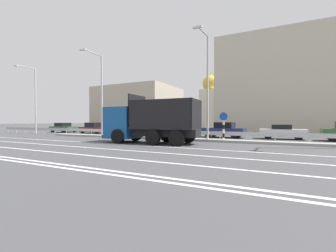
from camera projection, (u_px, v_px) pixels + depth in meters
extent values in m
plane|color=#424244|center=(171.00, 142.00, 17.38)|extent=(320.00, 320.00, 0.00)
cube|color=silver|center=(138.00, 145.00, 14.99)|extent=(56.20, 0.16, 0.01)
cube|color=silver|center=(114.00, 149.00, 12.83)|extent=(56.20, 0.16, 0.01)
cube|color=silver|center=(82.00, 155.00, 10.77)|extent=(56.20, 0.16, 0.01)
cube|color=silver|center=(30.00, 163.00, 8.57)|extent=(56.20, 0.16, 0.01)
cube|color=silver|center=(41.00, 162.00, 8.93)|extent=(56.20, 0.16, 0.01)
cube|color=gray|center=(181.00, 139.00, 19.12)|extent=(30.91, 1.10, 0.18)
cube|color=#9EA0A5|center=(185.00, 132.00, 19.92)|extent=(56.20, 0.04, 0.32)
cylinder|color=#ADADB2|center=(8.00, 130.00, 32.53)|extent=(0.09, 0.09, 0.62)
cylinder|color=#ADADB2|center=(16.00, 131.00, 31.60)|extent=(0.09, 0.09, 0.62)
cylinder|color=#ADADB2|center=(25.00, 131.00, 30.66)|extent=(0.09, 0.09, 0.62)
cylinder|color=#ADADB2|center=(34.00, 131.00, 29.73)|extent=(0.09, 0.09, 0.62)
cylinder|color=#ADADB2|center=(44.00, 131.00, 28.80)|extent=(0.09, 0.09, 0.62)
cylinder|color=#ADADB2|center=(55.00, 132.00, 27.86)|extent=(0.09, 0.09, 0.62)
cylinder|color=#ADADB2|center=(66.00, 132.00, 26.93)|extent=(0.09, 0.09, 0.62)
cylinder|color=#ADADB2|center=(78.00, 133.00, 26.00)|extent=(0.09, 0.09, 0.62)
cylinder|color=#ADADB2|center=(92.00, 133.00, 25.06)|extent=(0.09, 0.09, 0.62)
cylinder|color=#ADADB2|center=(106.00, 133.00, 24.13)|extent=(0.09, 0.09, 0.62)
cylinder|color=#ADADB2|center=(121.00, 134.00, 23.20)|extent=(0.09, 0.09, 0.62)
cylinder|color=#ADADB2|center=(137.00, 134.00, 22.26)|extent=(0.09, 0.09, 0.62)
cylinder|color=#ADADB2|center=(155.00, 135.00, 21.33)|extent=(0.09, 0.09, 0.62)
cylinder|color=#ADADB2|center=(175.00, 136.00, 20.39)|extent=(0.09, 0.09, 0.62)
cylinder|color=#ADADB2|center=(196.00, 136.00, 19.46)|extent=(0.09, 0.09, 0.62)
cylinder|color=#ADADB2|center=(220.00, 137.00, 18.53)|extent=(0.09, 0.09, 0.62)
cylinder|color=#ADADB2|center=(246.00, 138.00, 17.59)|extent=(0.09, 0.09, 0.62)
cylinder|color=#ADADB2|center=(275.00, 139.00, 16.66)|extent=(0.09, 0.09, 0.62)
cylinder|color=#ADADB2|center=(308.00, 140.00, 15.73)|extent=(0.09, 0.09, 0.62)
cube|color=#144C8C|center=(124.00, 123.00, 17.54)|extent=(2.28, 2.63, 2.37)
cube|color=black|center=(113.00, 117.00, 17.95)|extent=(0.17, 2.14, 0.89)
cube|color=black|center=(112.00, 136.00, 18.00)|extent=(0.26, 2.45, 0.24)
cube|color=black|center=(165.00, 133.00, 16.16)|extent=(5.02, 1.69, 0.53)
cube|color=black|center=(165.00, 128.00, 16.15)|extent=(4.89, 2.70, 0.12)
cube|color=black|center=(158.00, 113.00, 15.08)|extent=(4.74, 0.41, 1.94)
cube|color=black|center=(171.00, 114.00, 17.19)|extent=(4.74, 0.41, 1.94)
cube|color=black|center=(137.00, 111.00, 17.04)|extent=(0.26, 2.40, 2.42)
cube|color=black|center=(196.00, 114.00, 15.22)|extent=(0.26, 2.40, 1.94)
cylinder|color=black|center=(118.00, 136.00, 16.31)|extent=(1.06, 0.39, 1.04)
cylinder|color=black|center=(136.00, 135.00, 18.56)|extent=(1.06, 0.39, 1.04)
cylinder|color=black|center=(153.00, 137.00, 15.19)|extent=(1.06, 0.39, 1.04)
cylinder|color=black|center=(167.00, 135.00, 17.44)|extent=(1.06, 0.39, 1.04)
cylinder|color=black|center=(177.00, 138.00, 14.51)|extent=(1.06, 0.39, 1.04)
cylinder|color=black|center=(188.00, 136.00, 16.75)|extent=(1.06, 0.39, 1.04)
cylinder|color=white|center=(223.00, 140.00, 17.49)|extent=(0.16, 0.16, 0.34)
cylinder|color=black|center=(223.00, 136.00, 17.48)|extent=(0.16, 0.16, 0.34)
cylinder|color=white|center=(223.00, 131.00, 17.48)|extent=(0.16, 0.16, 0.34)
cylinder|color=black|center=(224.00, 127.00, 17.47)|extent=(0.16, 0.16, 0.34)
cylinder|color=white|center=(224.00, 123.00, 17.46)|extent=(0.16, 0.16, 0.34)
cylinder|color=#1E4CB2|center=(224.00, 116.00, 17.45)|extent=(0.64, 0.03, 0.64)
cylinder|color=white|center=(224.00, 116.00, 17.45)|extent=(0.70, 0.02, 0.70)
cylinder|color=#ADADB2|center=(36.00, 101.00, 28.32)|extent=(0.18, 0.18, 8.35)
cylinder|color=#ADADB2|center=(26.00, 67.00, 27.25)|extent=(0.17, 2.26, 0.10)
cube|color=silver|center=(16.00, 66.00, 26.26)|extent=(0.71, 0.22, 0.12)
cylinder|color=#ADADB2|center=(102.00, 96.00, 23.05)|extent=(0.18, 0.18, 8.44)
cylinder|color=#ADADB2|center=(93.00, 53.00, 21.81)|extent=(0.22, 2.54, 0.10)
cube|color=silver|center=(83.00, 50.00, 20.65)|extent=(0.71, 0.23, 0.12)
cylinder|color=#ADADB2|center=(208.00, 88.00, 17.86)|extent=(0.18, 0.18, 8.49)
cylinder|color=#ADADB2|center=(203.00, 32.00, 16.79)|extent=(0.18, 2.25, 0.10)
cube|color=silver|center=(197.00, 27.00, 15.81)|extent=(0.71, 0.22, 0.12)
cube|color=#335B33|center=(63.00, 128.00, 32.83)|extent=(4.04, 1.83, 0.58)
cube|color=black|center=(63.00, 125.00, 32.88)|extent=(1.70, 1.60, 0.52)
cylinder|color=black|center=(74.00, 130.00, 33.04)|extent=(0.60, 0.20, 0.60)
cylinder|color=black|center=(64.00, 131.00, 31.51)|extent=(0.60, 0.20, 0.60)
cylinder|color=black|center=(63.00, 130.00, 34.17)|extent=(0.60, 0.20, 0.60)
cylinder|color=black|center=(53.00, 130.00, 32.63)|extent=(0.60, 0.20, 0.60)
cube|color=maroon|center=(94.00, 129.00, 30.34)|extent=(4.08, 1.76, 0.55)
cube|color=black|center=(93.00, 125.00, 30.39)|extent=(1.72, 1.54, 0.60)
cylinder|color=black|center=(105.00, 131.00, 30.52)|extent=(0.60, 0.20, 0.60)
cylinder|color=black|center=(97.00, 131.00, 29.04)|extent=(0.60, 0.20, 0.60)
cylinder|color=black|center=(92.00, 131.00, 31.66)|extent=(0.60, 0.20, 0.60)
cylinder|color=black|center=(82.00, 131.00, 30.18)|extent=(0.60, 0.20, 0.60)
cube|color=#335B33|center=(135.00, 129.00, 27.73)|extent=(4.76, 2.11, 0.62)
cube|color=black|center=(134.00, 125.00, 27.78)|extent=(2.05, 1.73, 0.40)
cylinder|color=black|center=(148.00, 132.00, 27.96)|extent=(0.61, 0.24, 0.60)
cylinder|color=black|center=(141.00, 132.00, 26.36)|extent=(0.61, 0.24, 0.60)
cylinder|color=black|center=(129.00, 131.00, 29.12)|extent=(0.61, 0.24, 0.60)
cylinder|color=black|center=(121.00, 132.00, 27.52)|extent=(0.61, 0.24, 0.60)
cube|color=#B27A14|center=(177.00, 131.00, 24.84)|extent=(4.08, 2.05, 0.52)
cube|color=black|center=(178.00, 126.00, 24.77)|extent=(1.77, 1.66, 0.45)
cylinder|color=black|center=(164.00, 133.00, 24.78)|extent=(0.61, 0.25, 0.60)
cylinder|color=black|center=(171.00, 133.00, 26.20)|extent=(0.61, 0.25, 0.60)
cylinder|color=black|center=(183.00, 134.00, 23.50)|extent=(0.61, 0.25, 0.60)
cylinder|color=black|center=(190.00, 133.00, 24.92)|extent=(0.61, 0.25, 0.60)
cube|color=navy|center=(223.00, 131.00, 22.36)|extent=(4.19, 2.13, 0.66)
cube|color=black|center=(225.00, 125.00, 22.28)|extent=(1.81, 1.79, 0.56)
cylinder|color=black|center=(208.00, 135.00, 22.20)|extent=(0.61, 0.23, 0.60)
cylinder|color=black|center=(214.00, 134.00, 23.79)|extent=(0.61, 0.23, 0.60)
cylinder|color=black|center=(234.00, 135.00, 20.93)|extent=(0.61, 0.23, 0.60)
cylinder|color=black|center=(239.00, 134.00, 22.53)|extent=(0.61, 0.23, 0.60)
cube|color=silver|center=(283.00, 132.00, 20.22)|extent=(3.85, 1.91, 0.61)
cube|color=black|center=(281.00, 127.00, 20.26)|extent=(1.64, 1.64, 0.41)
cylinder|color=black|center=(297.00, 136.00, 20.50)|extent=(0.60, 0.21, 0.60)
cylinder|color=black|center=(299.00, 137.00, 18.94)|extent=(0.60, 0.21, 0.60)
cylinder|color=black|center=(269.00, 135.00, 21.52)|extent=(0.60, 0.21, 0.60)
cylinder|color=black|center=(268.00, 136.00, 19.96)|extent=(0.60, 0.21, 0.60)
cylinder|color=black|center=(330.00, 137.00, 19.05)|extent=(0.60, 0.22, 0.60)
cylinder|color=black|center=(334.00, 138.00, 17.58)|extent=(0.60, 0.22, 0.60)
cube|color=#B7AD99|center=(139.00, 110.00, 37.30)|extent=(12.05, 9.93, 7.13)
cube|color=beige|center=(311.00, 84.00, 28.78)|extent=(22.80, 9.62, 12.71)
cube|color=silver|center=(211.00, 110.00, 44.29)|extent=(3.60, 3.60, 7.80)
sphere|color=gold|center=(211.00, 83.00, 44.19)|extent=(3.24, 3.24, 3.24)
cone|color=gold|center=(211.00, 74.00, 44.15)|extent=(0.30, 0.30, 1.20)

